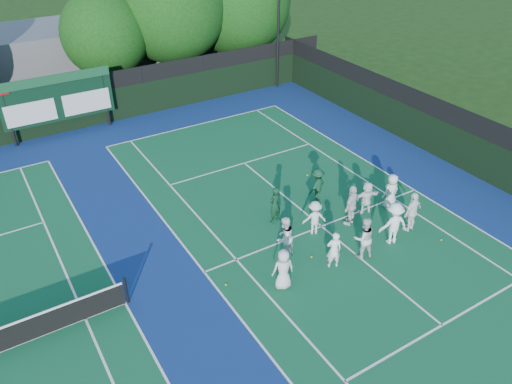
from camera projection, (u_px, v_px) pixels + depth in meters
ground at (337, 239)px, 20.20m from camera, size 120.00×120.00×0.00m
court_apron at (192, 277)px, 18.27m from camera, size 34.00×32.00×0.01m
near_court at (321, 226)px, 20.92m from camera, size 11.05×23.85×0.01m
back_fence at (77, 107)px, 28.34m from camera, size 34.00×0.08×3.00m
divider_fence_right at (471, 146)px, 24.17m from camera, size 0.08×32.00×3.00m
scoreboard at (57, 99)px, 27.15m from camera, size 6.00×0.21×3.55m
clubhouse at (102, 49)px, 35.52m from camera, size 18.00×6.00×4.00m
tree_c at (107, 35)px, 30.93m from camera, size 5.37×5.37×6.90m
tree_d at (173, 8)px, 32.32m from camera, size 7.28×7.28×9.01m
tree_e at (238, 3)px, 34.58m from camera, size 7.44×7.44×8.92m
tennis_ball_0 at (312, 257)px, 19.20m from camera, size 0.07×0.07×0.07m
tennis_ball_2 at (441, 240)px, 20.10m from camera, size 0.07×0.07×0.07m
tennis_ball_3 at (226, 285)px, 17.89m from camera, size 0.07×0.07×0.07m
tennis_ball_4 at (307, 175)px, 24.44m from camera, size 0.07×0.07×0.07m
player_front_0 at (283, 269)px, 17.44m from camera, size 0.89×0.69×1.61m
player_front_1 at (334, 250)px, 18.39m from camera, size 0.67×0.57×1.56m
player_front_2 at (364, 238)px, 18.86m from camera, size 0.99×0.86×1.73m
player_front_3 at (393, 223)px, 19.57m from camera, size 1.30×0.92×1.82m
player_front_4 at (412, 212)px, 20.28m from camera, size 1.10×0.60×1.78m
player_back_0 at (284, 237)px, 18.89m from camera, size 1.01×0.89×1.74m
player_back_1 at (314, 218)px, 20.16m from camera, size 1.11×0.87×1.50m
player_back_2 at (352, 205)px, 20.62m from camera, size 1.18×0.84×1.85m
player_back_3 at (366, 197)px, 21.45m from camera, size 1.45×0.79×1.49m
player_back_4 at (391, 191)px, 21.75m from camera, size 0.81×0.55×1.62m
coach_left at (275, 205)px, 20.77m from camera, size 0.70×0.55×1.70m
coach_right at (317, 185)px, 22.17m from camera, size 1.17×0.87×1.62m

